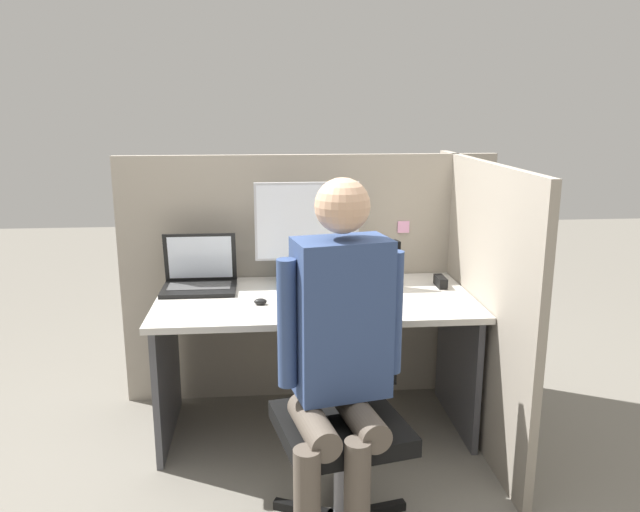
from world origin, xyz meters
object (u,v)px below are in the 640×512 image
paper_box (307,278)px  stapler (440,282)px  office_chair (343,386)px  monitor (307,226)px  laptop (200,279)px  person (340,341)px  carrot_toy (352,305)px

paper_box → stapler: 0.69m
office_chair → monitor: bearing=95.5°
office_chair → paper_box: bearing=95.5°
laptop → person: bearing=-58.6°
carrot_toy → person: person is taller
monitor → stapler: (0.68, -0.12, -0.28)m
office_chair → person: bearing=-102.2°
paper_box → person: person is taller
monitor → laptop: 0.61m
paper_box → person: bearing=-87.3°
office_chair → person: person is taller
paper_box → carrot_toy: bearing=-68.7°
paper_box → office_chair: (0.08, -0.87, -0.20)m
laptop → office_chair: bearing=-52.4°
stapler → office_chair: bearing=-128.1°
stapler → laptop: bearing=177.1°
paper_box → office_chair: office_chair is taller
person → monitor: bearing=92.7°
carrot_toy → paper_box: bearing=111.3°
stapler → person: size_ratio=0.09×
laptop → person: size_ratio=0.27×
stapler → carrot_toy: (-0.50, -0.33, -0.01)m
carrot_toy → laptop: bearing=151.4°
stapler → carrot_toy: stapler is taller
carrot_toy → person: (-0.12, -0.59, 0.06)m
carrot_toy → office_chair: 0.48m
paper_box → carrot_toy: paper_box is taller
monitor → stapler: size_ratio=4.30×
paper_box → stapler: (0.68, -0.11, -0.00)m
laptop → stapler: (1.23, -0.06, -0.03)m
paper_box → office_chair: size_ratio=0.26×
monitor → person: person is taller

